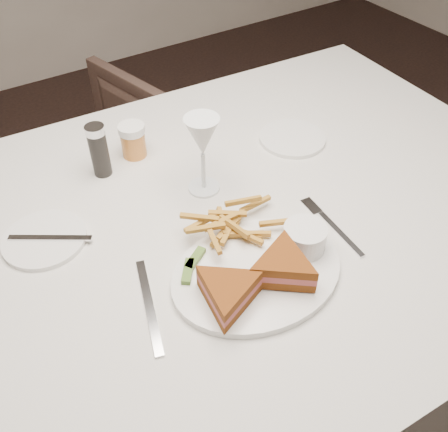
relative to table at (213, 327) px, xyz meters
The scene contains 4 objects.
ground 0.51m from the table, 46.97° to the right, with size 5.00×5.00×0.00m, color black.
table is the anchor object (origin of this frame).
chair_far 0.85m from the table, 91.62° to the left, with size 0.63×0.59×0.64m, color #47332C.
table_setting 0.42m from the table, 89.62° to the right, with size 0.77×0.65×0.18m.
Camera 1 is at (-0.61, -0.37, 1.45)m, focal length 40.00 mm.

